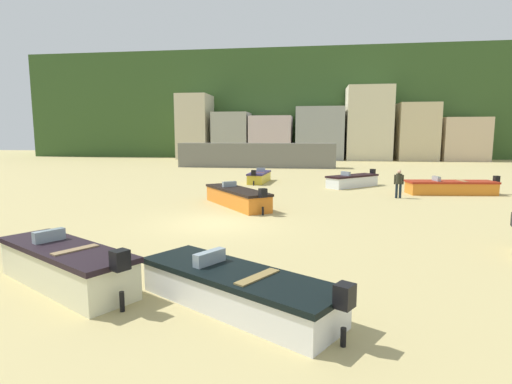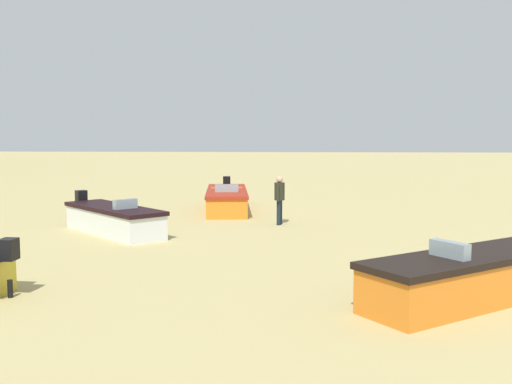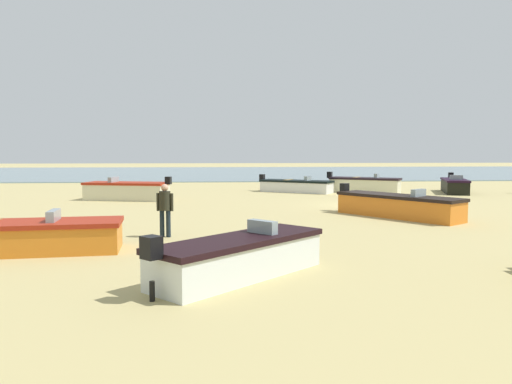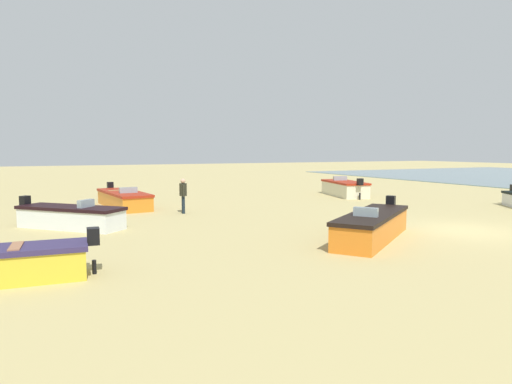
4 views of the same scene
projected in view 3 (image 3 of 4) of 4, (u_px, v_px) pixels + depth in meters
ground_plane at (369, 206)px, 23.65m from camera, size 160.00×160.00×0.00m
tidal_water at (280, 172)px, 59.44m from camera, size 80.00×36.00×0.06m
boat_white_0 at (296, 186)px, 31.23m from camera, size 4.63×3.61×1.09m
boat_cream_1 at (365, 185)px, 30.86m from camera, size 4.37×3.31×1.27m
boat_orange_2 at (17, 237)px, 12.70m from camera, size 5.52×2.10×1.13m
boat_white_3 at (239, 257)px, 10.28m from camera, size 3.89×3.85×1.15m
boat_cream_5 at (127, 191)px, 26.38m from camera, size 4.75×2.60×1.27m
boat_orange_6 at (398, 206)px, 19.52m from camera, size 4.11×4.96×1.21m
boat_black_7 at (455, 186)px, 30.82m from camera, size 2.55×4.27×1.18m
beach_walker_foreground at (165, 206)px, 15.03m from camera, size 0.54×0.41×1.62m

